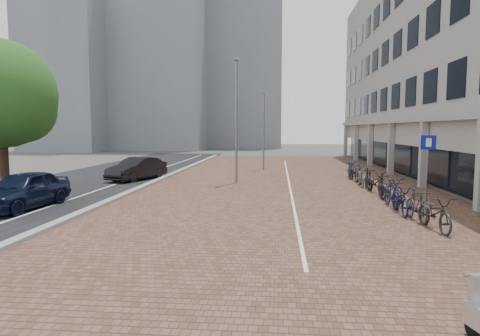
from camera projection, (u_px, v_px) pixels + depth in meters
name	position (u px, v px, depth m)	size (l,w,h in m)	color
ground	(220.00, 234.00, 11.59)	(140.00, 140.00, 0.00)	#474442
plaza_brick	(285.00, 181.00, 23.30)	(14.50, 42.00, 0.04)	brown
street_asphalt	(98.00, 179.00, 24.31)	(8.00, 50.00, 0.03)	black
curb	(162.00, 179.00, 23.95)	(0.35, 42.00, 0.14)	gray
lane_line	(130.00, 179.00, 24.13)	(0.12, 44.00, 0.00)	white
parking_line	(289.00, 181.00, 23.28)	(0.10, 30.00, 0.00)	white
office_building	(464.00, 39.00, 25.45)	(8.40, 40.00, 15.00)	#979793
bg_towers	(169.00, 53.00, 60.10)	(33.00, 23.00, 32.00)	gray
car_navy	(23.00, 190.00, 15.23)	(1.65, 4.11, 1.40)	black
car_dark	(137.00, 169.00, 23.79)	(1.39, 3.98, 1.31)	black
parking_sign	(428.00, 157.00, 16.33)	(0.55, 0.18, 2.69)	slate
lamp_near	(236.00, 122.00, 22.02)	(0.12, 0.12, 6.60)	slate
lamp_far	(264.00, 132.00, 29.32)	(0.12, 0.12, 5.47)	slate
street_tree	(5.00, 97.00, 17.82)	(4.65, 4.65, 6.76)	#382619
bike_row	(374.00, 182.00, 18.82)	(1.18, 15.81, 1.05)	#222328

